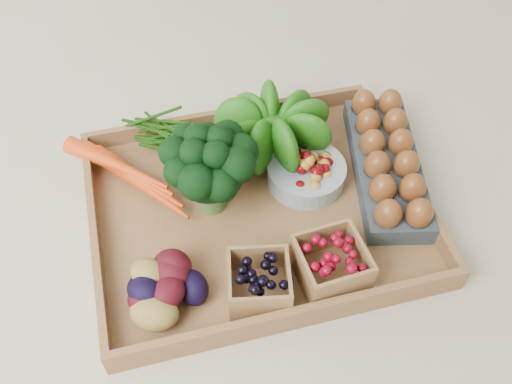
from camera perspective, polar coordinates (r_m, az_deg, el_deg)
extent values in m
plane|color=beige|center=(0.99, 0.00, -2.22)|extent=(4.00, 4.00, 0.00)
cube|color=olive|center=(0.98, 0.00, -1.96)|extent=(0.55, 0.45, 0.01)
sphere|color=#0F5B0E|center=(1.02, 1.64, 6.66)|extent=(0.14, 0.14, 0.14)
cylinder|color=#8C9EA5|center=(1.01, 5.04, 1.86)|extent=(0.14, 0.14, 0.04)
cube|color=#343C43|center=(1.04, 12.86, 2.54)|extent=(0.18, 0.33, 0.04)
cube|color=black|center=(0.86, 0.31, -9.03)|extent=(0.11, 0.11, 0.06)
cube|color=maroon|center=(0.88, 7.52, -7.14)|extent=(0.11, 0.11, 0.07)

